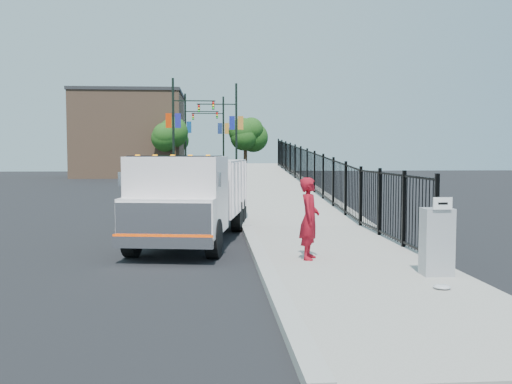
{
  "coord_description": "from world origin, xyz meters",
  "views": [
    {
      "loc": [
        -1.06,
        -13.34,
        2.4
      ],
      "look_at": [
        0.13,
        2.0,
        1.33
      ],
      "focal_mm": 40.0,
      "sensor_mm": 36.0,
      "label": 1
    }
  ],
  "objects": [
    {
      "name": "iron_fence",
      "position": [
        3.55,
        12.0,
        0.9
      ],
      "size": [
        0.1,
        28.0,
        1.8
      ],
      "primitive_type": "cube",
      "color": "black",
      "rests_on": "ground"
    },
    {
      "name": "truck",
      "position": [
        -1.57,
        1.97,
        1.32
      ],
      "size": [
        3.26,
        7.12,
        2.35
      ],
      "rotation": [
        0.0,
        0.0,
        -0.16
      ],
      "color": "black",
      "rests_on": "ground"
    },
    {
      "name": "ground",
      "position": [
        0.0,
        0.0,
        0.0
      ],
      "size": [
        120.0,
        120.0,
        0.0
      ],
      "primitive_type": "plane",
      "color": "black",
      "rests_on": "ground"
    },
    {
      "name": "arrow_sign",
      "position": [
        3.1,
        -3.37,
        1.48
      ],
      "size": [
        0.35,
        0.04,
        0.22
      ],
      "primitive_type": "cube",
      "color": "white",
      "rests_on": "utility_cabinet"
    },
    {
      "name": "tree_2",
      "position": [
        -5.11,
        49.1,
        3.96
      ],
      "size": [
        2.92,
        2.92,
        5.46
      ],
      "color": "#382314",
      "rests_on": "ground"
    },
    {
      "name": "tree_1",
      "position": [
        2.14,
        40.93,
        3.95
      ],
      "size": [
        2.61,
        2.61,
        5.31
      ],
      "color": "#382314",
      "rests_on": "ground"
    },
    {
      "name": "building",
      "position": [
        -9.0,
        44.0,
        4.0
      ],
      "size": [
        10.0,
        10.0,
        8.0
      ],
      "primitive_type": "cube",
      "color": "#8C664C",
      "rests_on": "ground"
    },
    {
      "name": "light_pole_2",
      "position": [
        -3.25,
        41.97,
        4.36
      ],
      "size": [
        3.78,
        0.22,
        8.0
      ],
      "color": "black",
      "rests_on": "ground"
    },
    {
      "name": "ramp",
      "position": [
        2.12,
        16.0,
        0.0
      ],
      "size": [
        3.95,
        24.06,
        3.19
      ],
      "primitive_type": "cube",
      "rotation": [
        0.06,
        0.0,
        0.0
      ],
      "color": "#9E998E",
      "rests_on": "ground"
    },
    {
      "name": "utility_cabinet",
      "position": [
        3.1,
        -3.15,
        0.75
      ],
      "size": [
        0.55,
        0.4,
        1.25
      ],
      "primitive_type": "cube",
      "color": "gray",
      "rests_on": "sidewalk"
    },
    {
      "name": "curb",
      "position": [
        0.0,
        -2.0,
        0.08
      ],
      "size": [
        0.3,
        12.0,
        0.16
      ],
      "primitive_type": "cube",
      "color": "#ADAAA3",
      "rests_on": "ground"
    },
    {
      "name": "light_pole_3",
      "position": [
        -0.17,
        44.61,
        4.36
      ],
      "size": [
        3.78,
        0.22,
        8.0
      ],
      "color": "black",
      "rests_on": "ground"
    },
    {
      "name": "light_pole_1",
      "position": [
        0.66,
        33.43,
        4.36
      ],
      "size": [
        3.78,
        0.22,
        8.0
      ],
      "color": "black",
      "rests_on": "ground"
    },
    {
      "name": "debris",
      "position": [
        2.77,
        -4.21,
        0.16
      ],
      "size": [
        0.29,
        0.29,
        0.07
      ],
      "primitive_type": "ellipsoid",
      "color": "silver",
      "rests_on": "sidewalk"
    },
    {
      "name": "worker",
      "position": [
        1.01,
        -1.4,
        0.99
      ],
      "size": [
        0.59,
        0.73,
        1.75
      ],
      "primitive_type": "imported",
      "rotation": [
        0.0,
        0.0,
        1.27
      ],
      "color": "maroon",
      "rests_on": "sidewalk"
    },
    {
      "name": "light_pole_0",
      "position": [
        -3.65,
        30.5,
        4.36
      ],
      "size": [
        3.77,
        0.22,
        8.0
      ],
      "color": "black",
      "rests_on": "ground"
    },
    {
      "name": "tree_0",
      "position": [
        -4.39,
        37.63,
        3.95
      ],
      "size": [
        2.73,
        2.73,
        5.36
      ],
      "color": "#382314",
      "rests_on": "ground"
    },
    {
      "name": "sidewalk",
      "position": [
        1.93,
        -2.0,
        0.06
      ],
      "size": [
        3.55,
        12.0,
        0.12
      ],
      "primitive_type": "cube",
      "color": "#9E998E",
      "rests_on": "ground"
    }
  ]
}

